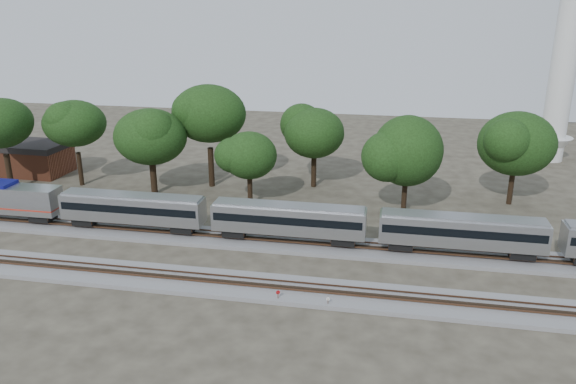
# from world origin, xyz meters

# --- Properties ---
(ground) EXTENTS (160.00, 160.00, 0.00)m
(ground) POSITION_xyz_m (0.00, 0.00, 0.00)
(ground) COLOR #383328
(ground) RESTS_ON ground
(track_far) EXTENTS (160.00, 5.00, 0.73)m
(track_far) POSITION_xyz_m (0.00, 6.00, 0.21)
(track_far) COLOR slate
(track_far) RESTS_ON ground
(track_near) EXTENTS (160.00, 5.00, 0.73)m
(track_near) POSITION_xyz_m (0.00, -4.00, 0.21)
(track_near) COLOR slate
(track_near) RESTS_ON ground
(train) EXTENTS (84.02, 2.89, 4.26)m
(train) POSITION_xyz_m (5.52, 6.00, 3.02)
(train) COLOR #AEB1B6
(train) RESTS_ON ground
(switch_stand_red) EXTENTS (0.35, 0.16, 1.13)m
(switch_stand_red) POSITION_xyz_m (6.74, -5.96, 0.72)
(switch_stand_red) COLOR #512D19
(switch_stand_red) RESTS_ON ground
(switch_stand_white) EXTENTS (0.32, 0.07, 1.00)m
(switch_stand_white) POSITION_xyz_m (11.06, -6.07, 0.64)
(switch_stand_white) COLOR #512D19
(switch_stand_white) RESTS_ON ground
(switch_lever) EXTENTS (0.57, 0.44, 0.30)m
(switch_lever) POSITION_xyz_m (4.53, -5.49, 0.15)
(switch_lever) COLOR #512D19
(switch_lever) RESTS_ON ground
(brick_building) EXTENTS (10.00, 7.23, 4.69)m
(brick_building) POSITION_xyz_m (-36.81, 24.65, 2.36)
(brick_building) COLOR brown
(brick_building) RESTS_ON ground
(tree_0) EXTENTS (9.35, 9.35, 13.18)m
(tree_0) POSITION_xyz_m (-35.57, 17.24, 9.18)
(tree_0) COLOR black
(tree_0) RESTS_ON ground
(tree_1) EXTENTS (8.94, 8.94, 12.60)m
(tree_1) POSITION_xyz_m (-27.01, 20.72, 8.78)
(tree_1) COLOR black
(tree_1) RESTS_ON ground
(tree_2) EXTENTS (7.95, 7.95, 11.21)m
(tree_2) POSITION_xyz_m (-15.41, 19.09, 7.80)
(tree_2) COLOR black
(tree_2) RESTS_ON ground
(tree_3) EXTENTS (10.38, 10.38, 14.63)m
(tree_3) POSITION_xyz_m (-8.88, 23.74, 10.20)
(tree_3) COLOR black
(tree_3) RESTS_ON ground
(tree_4) EXTENTS (6.58, 6.58, 9.28)m
(tree_4) POSITION_xyz_m (-1.71, 17.35, 6.45)
(tree_4) COLOR black
(tree_4) RESTS_ON ground
(tree_5) EXTENTS (7.74, 7.74, 10.91)m
(tree_5) POSITION_xyz_m (5.13, 26.19, 7.59)
(tree_5) COLOR black
(tree_5) RESTS_ON ground
(tree_6) EXTENTS (8.03, 8.03, 11.32)m
(tree_6) POSITION_xyz_m (17.38, 17.68, 7.88)
(tree_6) COLOR black
(tree_6) RESTS_ON ground
(tree_7) EXTENTS (8.00, 8.00, 11.28)m
(tree_7) POSITION_xyz_m (30.68, 23.83, 7.85)
(tree_7) COLOR black
(tree_7) RESTS_ON ground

